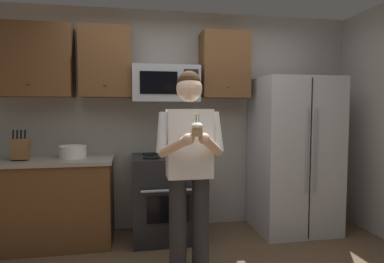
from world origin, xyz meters
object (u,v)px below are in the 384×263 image
Objects in this scene: microwave at (165,84)px; cupcake at (197,129)px; refrigerator at (294,155)px; oven_range at (167,197)px; knife_block at (20,149)px; person at (189,162)px; bowl_large_white at (73,151)px.

microwave is 4.26× the size of cupcake.
microwave reaches higher than refrigerator.
knife_block is at bearing -178.87° from oven_range.
person is at bearing 90.00° from cupcake.
oven_range is at bearing 94.85° from cupcake.
refrigerator is 1.63m from person.
knife_block is 1.81m from person.
oven_range is at bearing 178.50° from refrigerator.
oven_range is at bearing -90.02° from microwave.
knife_block is (-1.50, -0.15, -0.69)m from microwave.
person is (0.10, -0.88, 0.53)m from oven_range.
person is 0.44m from cupcake.
microwave is 1.65m from knife_block.
microwave is 2.31× the size of knife_block.
cupcake is (1.10, -1.23, 0.30)m from bowl_large_white.
refrigerator is 6.28× the size of bowl_large_white.
knife_block is 0.50m from bowl_large_white.
person is at bearing -84.14° from microwave.
oven_range is 3.25× the size of bowl_large_white.
cupcake reaches higher than knife_block.
refrigerator is (1.50, -0.04, 0.44)m from oven_range.
bowl_large_white is 1.43m from person.
knife_block reaches higher than bowl_large_white.
person is (-1.40, -0.84, 0.10)m from refrigerator.
person is (1.10, -0.91, 0.01)m from bowl_large_white.
refrigerator is 5.63× the size of knife_block.
person reaches higher than bowl_large_white.
microwave is 0.41× the size of refrigerator.
microwave is 1.24m from person.
bowl_large_white is (0.50, 0.06, -0.04)m from knife_block.
person reaches higher than knife_block.
bowl_large_white is at bearing 140.56° from person.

